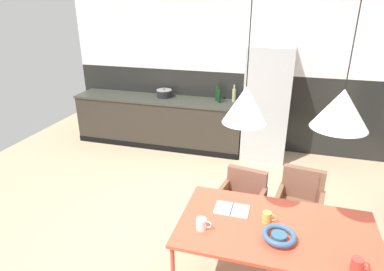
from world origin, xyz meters
name	(u,v)px	position (x,y,z in m)	size (l,w,h in m)	color
ground_plane	(200,246)	(0.00, 0.00, 0.00)	(8.16, 8.16, 0.00)	tan
back_wall_splashback_dark	(241,110)	(0.00, 2.89, 0.68)	(6.27, 0.12, 1.36)	black
back_wall_panel_upper	(245,32)	(0.00, 2.89, 2.04)	(6.27, 0.12, 1.36)	white
kitchen_counter	(159,121)	(-1.45, 2.53, 0.45)	(3.11, 0.63, 0.89)	#302B23
refrigerator_column	(267,104)	(0.47, 2.53, 0.94)	(0.72, 0.60, 1.88)	#ADAFB2
dining_table	(276,232)	(0.78, -0.43, 0.70)	(1.65, 0.93, 0.75)	#E15037
armchair_near_window	(243,194)	(0.40, 0.40, 0.50)	(0.55, 0.54, 0.76)	brown
armchair_head_of_table	(300,197)	(1.02, 0.51, 0.50)	(0.55, 0.53, 0.80)	brown
fruit_bowl	(279,236)	(0.80, -0.60, 0.80)	(0.27, 0.27, 0.08)	#33607F
open_book	(232,209)	(0.37, -0.28, 0.75)	(0.31, 0.21, 0.02)	white
mug_wide_latte	(357,265)	(1.35, -0.76, 0.80)	(0.13, 0.08, 0.10)	#B23D33
mug_glass_clear	(267,217)	(0.69, -0.38, 0.80)	(0.12, 0.08, 0.10)	gold
mug_short_terracotta	(202,224)	(0.18, -0.62, 0.80)	(0.13, 0.09, 0.10)	white
cooking_pot	(164,93)	(-1.37, 2.63, 0.96)	(0.28, 0.28, 0.16)	black
bottle_vinegar_dark	(234,95)	(-0.10, 2.68, 1.01)	(0.06, 0.06, 0.30)	tan
bottle_wine_green	(219,96)	(-0.34, 2.57, 1.01)	(0.06, 0.06, 0.28)	#0F3319
bottle_oil_tall	(217,94)	(-0.40, 2.68, 1.01)	(0.07, 0.07, 0.29)	#0F3319
pendant_lamp_over_table_near	(245,105)	(0.45, -0.42, 1.80)	(0.34, 0.34, 1.02)	black
pendant_lamp_over_table_far	(342,109)	(1.11, -0.46, 1.84)	(0.39, 0.39, 0.98)	black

